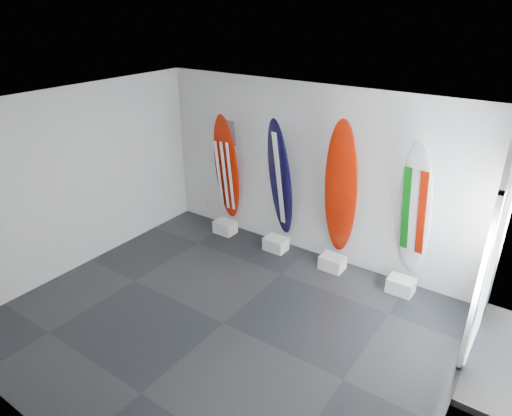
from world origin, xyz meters
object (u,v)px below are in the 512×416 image
Objects in this scene: surfboard_swiss at (341,190)px; surfboard_italy at (414,211)px; surfboard_navy at (280,179)px; surfboard_usa at (227,169)px.

surfboard_italy is at bearing -7.50° from surfboard_swiss.
surfboard_navy is 1.14m from surfboard_swiss.
surfboard_italy is at bearing -8.78° from surfboard_usa.
surfboard_swiss reaches higher than surfboard_italy.
surfboard_italy is (2.32, 0.00, 0.01)m from surfboard_navy.
surfboard_usa is 0.90× the size of surfboard_swiss.
surfboard_swiss is (2.31, 0.00, 0.12)m from surfboard_usa.
surfboard_navy is at bearing 172.50° from surfboard_swiss.
surfboard_swiss is 1.05× the size of surfboard_italy.
surfboard_usa is at bearing -169.54° from surfboard_navy.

